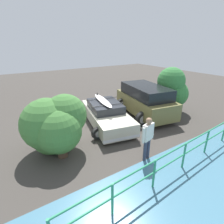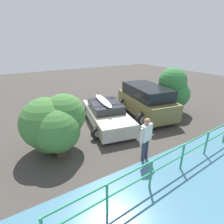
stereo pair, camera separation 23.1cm
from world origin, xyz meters
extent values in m
cube|color=#423D38|center=(0.00, 0.00, -0.01)|extent=(44.00, 44.00, 0.02)
cube|color=silver|center=(-2.10, 0.08, 0.00)|extent=(0.12, 4.70, 0.00)
cube|color=#B7B29E|center=(-0.72, 0.08, 0.51)|extent=(2.69, 4.77, 0.68)
cube|color=#23262B|center=(-0.76, -0.09, 1.05)|extent=(1.99, 2.44, 0.41)
cube|color=silver|center=(-0.26, 2.24, 0.29)|extent=(1.81, 0.48, 0.14)
cube|color=silver|center=(-1.18, -2.07, 0.29)|extent=(1.81, 0.48, 0.14)
cylinder|color=black|center=(-1.33, 1.63, 0.30)|extent=(0.60, 0.18, 0.60)
cylinder|color=#B7B7BC|center=(-1.33, 1.63, 0.30)|extent=(0.33, 0.19, 0.33)
cylinder|color=black|center=(0.46, 1.25, 0.30)|extent=(0.60, 0.18, 0.60)
cylinder|color=#B7B7BC|center=(0.46, 1.25, 0.30)|extent=(0.33, 0.19, 0.33)
cylinder|color=black|center=(-1.90, -1.09, 0.30)|extent=(0.60, 0.18, 0.60)
cylinder|color=#B7B7BC|center=(-1.90, -1.09, 0.30)|extent=(0.33, 0.19, 0.33)
cylinder|color=black|center=(-0.11, -1.47, 0.30)|extent=(0.60, 0.18, 0.60)
cylinder|color=#B7B7BC|center=(-0.11, -1.47, 0.30)|extent=(0.33, 0.19, 0.33)
cylinder|color=black|center=(-0.63, 0.49, 1.30)|extent=(1.85, 0.42, 0.03)
cylinder|color=black|center=(-0.88, -0.67, 1.30)|extent=(1.85, 0.42, 0.03)
ellipsoid|color=white|center=(-0.69, -0.22, 1.36)|extent=(0.93, 2.63, 0.09)
cone|color=black|center=(-0.89, -1.24, 1.47)|extent=(0.10, 0.10, 0.14)
cube|color=brown|center=(-3.47, 0.21, 0.76)|extent=(2.66, 4.56, 0.99)
cube|color=black|center=(-3.47, 0.21, 1.58)|extent=(2.34, 3.61, 0.66)
cylinder|color=black|center=(-3.87, -2.00, 0.86)|extent=(0.76, 0.31, 0.74)
cylinder|color=black|center=(-4.22, 1.65, 0.41)|extent=(0.83, 0.22, 0.83)
cylinder|color=#B7B7BC|center=(-4.22, 1.65, 0.41)|extent=(0.46, 0.23, 0.46)
cylinder|color=black|center=(-2.27, 1.30, 0.41)|extent=(0.83, 0.22, 0.83)
cylinder|color=#B7B7BC|center=(-2.27, 1.30, 0.41)|extent=(0.46, 0.23, 0.46)
cylinder|color=black|center=(-4.67, -0.88, 0.41)|extent=(0.83, 0.22, 0.83)
cylinder|color=#B7B7BC|center=(-4.67, -0.88, 0.41)|extent=(0.46, 0.23, 0.46)
cylinder|color=black|center=(-2.73, -1.23, 0.41)|extent=(0.83, 0.22, 0.83)
cylinder|color=#B7B7BC|center=(-2.73, -1.23, 0.41)|extent=(0.46, 0.23, 0.46)
cylinder|color=#33384C|center=(-0.54, 3.63, 0.44)|extent=(0.13, 0.13, 0.88)
cylinder|color=#33384C|center=(-0.31, 3.69, 0.44)|extent=(0.13, 0.13, 0.88)
cube|color=silver|center=(-0.43, 3.66, 1.21)|extent=(0.55, 0.32, 0.66)
sphere|color=#9E7556|center=(-0.43, 3.66, 1.67)|extent=(0.24, 0.24, 0.24)
cylinder|color=silver|center=(-0.72, 3.58, 1.18)|extent=(0.09, 0.09, 0.62)
cylinder|color=silver|center=(-0.14, 3.73, 1.18)|extent=(0.09, 0.09, 0.62)
cylinder|color=#2D9366|center=(-2.82, 4.68, 0.53)|extent=(0.07, 0.07, 1.06)
cylinder|color=#2D9366|center=(-1.21, 4.78, 0.53)|extent=(0.07, 0.07, 1.06)
cylinder|color=#2D9366|center=(0.40, 4.87, 0.53)|extent=(0.07, 0.07, 1.06)
cylinder|color=#2D9366|center=(2.02, 4.97, 0.53)|extent=(0.07, 0.07, 1.06)
cylinder|color=#2D9366|center=(-1.21, 4.78, 1.03)|extent=(9.69, 0.65, 0.06)
cylinder|color=#2D9366|center=(-1.21, 4.78, 0.58)|extent=(9.69, 0.65, 0.06)
cylinder|color=#4C3828|center=(2.33, 1.72, 0.25)|extent=(0.38, 0.38, 0.50)
sphere|color=#427A38|center=(2.62, 1.12, 1.30)|extent=(2.12, 2.12, 2.12)
sphere|color=#427A38|center=(2.56, 1.09, 0.74)|extent=(1.58, 1.58, 1.58)
sphere|color=#427A38|center=(2.61, 1.42, 1.13)|extent=(1.61, 1.61, 1.61)
sphere|color=#427A38|center=(1.91, 1.24, 1.57)|extent=(1.75, 1.75, 1.75)
sphere|color=#427A38|center=(2.51, 1.69, 1.06)|extent=(1.39, 1.39, 1.39)
sphere|color=#427A38|center=(2.36, 1.69, 1.18)|extent=(1.78, 1.78, 1.78)
cylinder|color=#4C3828|center=(-5.24, 0.41, 0.30)|extent=(0.33, 0.33, 0.60)
sphere|color=#387F3D|center=(-5.49, 0.75, 1.23)|extent=(1.77, 1.77, 1.77)
sphere|color=#387F3D|center=(-5.24, 0.41, 1.52)|extent=(1.22, 1.22, 1.22)
sphere|color=#387F3D|center=(-5.09, 0.51, 1.11)|extent=(1.14, 1.14, 1.14)
sphere|color=#387F3D|center=(-5.30, 0.50, 1.35)|extent=(1.70, 1.70, 1.70)
sphere|color=#387F3D|center=(-5.26, 0.57, 2.06)|extent=(1.73, 1.73, 1.73)
camera|label=1|loc=(3.85, 7.82, 4.36)|focal=28.00mm
camera|label=2|loc=(3.66, 7.95, 4.36)|focal=28.00mm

